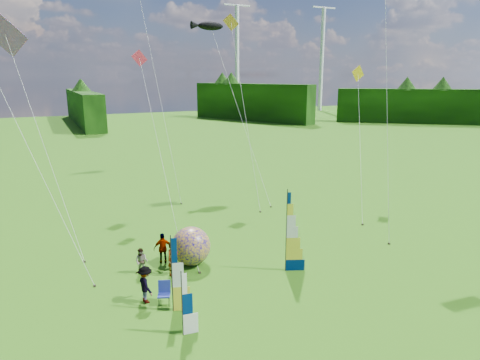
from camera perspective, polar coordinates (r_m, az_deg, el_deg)
name	(u,v)px	position (r m, az deg, el deg)	size (l,w,h in m)	color
ground	(295,309)	(21.31, 7.40, -16.64)	(220.00, 220.00, 0.00)	#3A7C18
treeline_ring	(298,229)	(19.59, 7.76, -6.50)	(210.00, 210.00, 8.00)	#215B10
turbine_left	(322,60)	(136.44, 10.83, 15.40)	(8.00, 1.20, 30.00)	silver
turbine_right	(237,60)	(129.70, -0.39, 15.72)	(8.00, 1.20, 30.00)	silver
feather_banner_main	(286,232)	(23.92, 6.20, -6.96)	(1.25, 0.10, 4.60)	#001D5C
side_banner_left	(172,275)	(20.32, -9.07, -12.46)	(1.01, 0.10, 3.65)	yellow
side_banner_far	(182,305)	(18.75, -7.72, -16.19)	(0.86, 0.10, 2.85)	white
bol_inflatable	(191,246)	(25.20, -6.54, -8.74)	(2.26, 2.26, 2.26)	#0C006E
spectator_a	(173,259)	(24.14, -8.95, -10.34)	(0.69, 0.45, 1.90)	#66594C
spectator_b	(142,261)	(24.65, -12.99, -10.52)	(0.73, 0.36, 1.49)	#66594C
spectator_c	(146,285)	(21.72, -12.46, -13.46)	(1.20, 0.44, 1.85)	#66594C
spectator_d	(163,248)	(25.66, -10.22, -8.95)	(1.08, 0.44, 1.84)	#66594C
camp_chair	(164,293)	(21.56, -10.10, -14.67)	(0.64, 0.64, 1.11)	navy
kite_whale	(238,100)	(39.75, -0.27, 10.64)	(3.33, 15.50, 17.09)	black
kite_rainbow_delta	(42,127)	(28.35, -24.91, 6.43)	(7.42, 10.84, 15.47)	red
kite_parafoil	(388,81)	(30.93, 19.15, 12.33)	(7.42, 9.99, 20.70)	red
small_kite_red	(157,133)	(32.30, -11.01, 6.17)	(2.32, 11.41, 13.18)	#E0274A
small_kite_orange	(245,104)	(37.08, 0.64, 10.07)	(3.88, 11.13, 16.65)	orange
small_kite_yellow	(361,135)	(36.11, 15.77, 5.83)	(7.79, 10.22, 12.11)	yellow
small_kite_pink	(21,123)	(24.70, -27.17, 6.82)	(7.86, 8.54, 16.79)	#DA5273
small_kite_green	(158,81)	(40.08, -10.94, 12.87)	(3.06, 12.41, 20.50)	green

